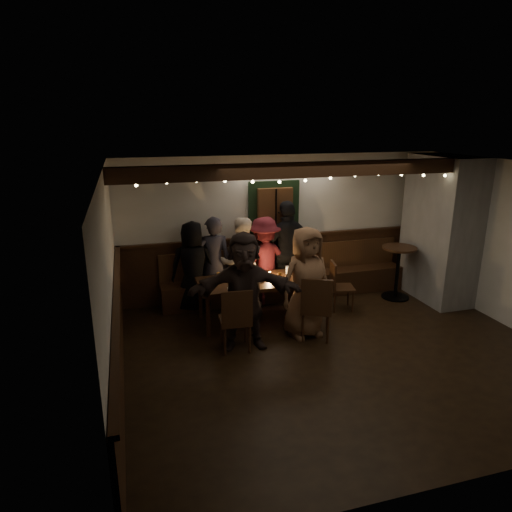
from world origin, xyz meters
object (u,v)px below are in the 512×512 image
object	(u,v)px
chair_end	(338,283)
person_f	(244,291)
chair_near_right	(316,305)
person_a	(193,267)
person_e	(288,251)
chair_near_left	(236,317)
person_g	(306,282)
high_top	(398,266)
person_b	(214,263)
person_c	(241,263)
dining_table	(259,283)
person_d	(264,261)

from	to	relation	value
chair_end	person_f	size ratio (longest dim) A/B	0.50
chair_near_right	chair_end	world-z (taller)	chair_near_right
person_a	person_e	world-z (taller)	person_e
chair_near_left	chair_near_right	size ratio (longest dim) A/B	0.96
person_e	person_f	distance (m)	2.00
chair_end	person_g	bearing A→B (deg)	-140.47
high_top	person_b	size ratio (longest dim) A/B	0.60
person_a	person_b	world-z (taller)	person_b
person_a	person_c	bearing A→B (deg)	-174.03
chair_near_left	chair_near_right	world-z (taller)	chair_near_right
person_a	person_b	size ratio (longest dim) A/B	0.96
chair_end	chair_near_left	bearing A→B (deg)	-154.03
high_top	chair_end	bearing A→B (deg)	-171.37
dining_table	person_a	size ratio (longest dim) A/B	1.26
chair_near_left	person_a	xyz separation A→B (m)	(-0.35, 1.66, 0.24)
person_e	high_top	bearing A→B (deg)	157.31
person_b	person_g	size ratio (longest dim) A/B	0.96
chair_end	person_g	xyz separation A→B (m)	(-0.91, -0.75, 0.37)
chair_near_right	person_a	distance (m)	2.28
dining_table	high_top	bearing A→B (deg)	5.36
chair_near_left	person_c	bearing A→B (deg)	73.39
person_b	person_g	bearing A→B (deg)	136.26
dining_table	person_g	size ratio (longest dim) A/B	1.16
person_f	chair_end	bearing A→B (deg)	34.82
person_g	person_a	bearing A→B (deg)	127.37
chair_near_right	chair_end	bearing A→B (deg)	49.68
person_c	person_f	xyz separation A→B (m)	(-0.32, -1.48, 0.06)
high_top	person_a	world-z (taller)	person_a
chair_end	person_e	world-z (taller)	person_e
person_a	person_f	world-z (taller)	person_f
person_a	person_c	world-z (taller)	person_c
person_c	person_g	world-z (taller)	person_g
dining_table	person_b	bearing A→B (deg)	129.75
person_f	person_g	distance (m)	0.99
person_c	person_f	world-z (taller)	person_f
person_e	person_f	world-z (taller)	person_e
chair_end	person_g	world-z (taller)	person_g
person_g	chair_end	bearing A→B (deg)	30.58
person_c	chair_end	bearing A→B (deg)	162.03
dining_table	chair_near_left	xyz separation A→B (m)	(-0.62, -0.94, -0.10)
chair_end	person_a	xyz separation A→B (m)	(-2.39, 0.67, 0.30)
dining_table	person_g	bearing A→B (deg)	-53.05
chair_near_left	chair_near_right	bearing A→B (deg)	1.34
chair_near_right	high_top	distance (m)	2.41
person_a	person_d	size ratio (longest dim) A/B	1.00
chair_end	person_g	distance (m)	1.24
dining_table	chair_near_right	xyz separation A→B (m)	(0.61, -0.91, -0.08)
chair_end	person_g	size ratio (longest dim) A/B	0.50
chair_near_right	person_e	bearing A→B (deg)	84.87
chair_end	person_b	size ratio (longest dim) A/B	0.52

